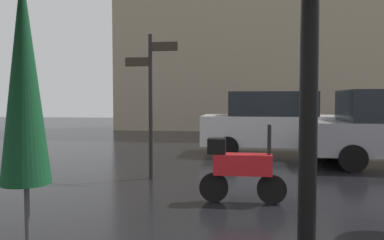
{
  "coord_description": "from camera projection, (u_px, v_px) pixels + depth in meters",
  "views": [
    {
      "loc": [
        -0.46,
        -2.93,
        1.62
      ],
      "look_at": [
        -1.36,
        3.62,
        1.26
      ],
      "focal_mm": 35.63,
      "sensor_mm": 36.0,
      "label": 1
    }
  ],
  "objects": [
    {
      "name": "street_signpost",
      "position": [
        151.0,
        92.0,
        7.7
      ],
      "size": [
        1.08,
        0.08,
        2.93
      ],
      "color": "black",
      "rests_on": "ground"
    },
    {
      "name": "parked_scooter",
      "position": [
        240.0,
        168.0,
        5.95
      ],
      "size": [
        1.36,
        0.32,
        1.23
      ],
      "rotation": [
        0.0,
        0.0,
        0.12
      ],
      "color": "black",
      "rests_on": "ground"
    },
    {
      "name": "parked_car_right",
      "position": [
        277.0,
        123.0,
        11.2
      ],
      "size": [
        4.47,
        2.03,
        1.85
      ],
      "rotation": [
        0.0,
        0.0,
        2.86
      ],
      "color": "silver",
      "rests_on": "ground"
    },
    {
      "name": "folded_patio_umbrella_near",
      "position": [
        24.0,
        94.0,
        2.59
      ],
      "size": [
        0.49,
        0.49,
        2.52
      ],
      "color": "black",
      "rests_on": "ground"
    }
  ]
}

